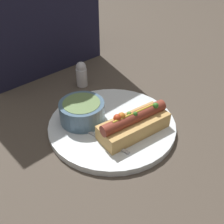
{
  "coord_description": "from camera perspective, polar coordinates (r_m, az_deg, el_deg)",
  "views": [
    {
      "loc": [
        -0.32,
        -0.34,
        0.4
      ],
      "look_at": [
        0.0,
        0.0,
        0.04
      ],
      "focal_mm": 42.0,
      "sensor_mm": 36.0,
      "label": 1
    }
  ],
  "objects": [
    {
      "name": "dinner_plate",
      "position": [
        0.61,
        0.0,
        -2.81
      ],
      "size": [
        0.29,
        0.29,
        0.02
      ],
      "color": "white",
      "rests_on": "ground_plane"
    },
    {
      "name": "hot_dog",
      "position": [
        0.56,
        4.77,
        -2.59
      ],
      "size": [
        0.17,
        0.08,
        0.06
      ],
      "rotation": [
        0.0,
        0.0,
        -0.14
      ],
      "color": "tan",
      "rests_on": "dinner_plate"
    },
    {
      "name": "ground_plane",
      "position": [
        0.61,
        0.0,
        -3.35
      ],
      "size": [
        4.0,
        4.0,
        0.0
      ],
      "primitive_type": "plane",
      "color": "#4C4238"
    },
    {
      "name": "soup_bowl",
      "position": [
        0.6,
        -6.54,
        0.31
      ],
      "size": [
        0.1,
        0.1,
        0.05
      ],
      "color": "slate",
      "rests_on": "dinner_plate"
    },
    {
      "name": "salt_shaker",
      "position": [
        0.76,
        -6.65,
        8.2
      ],
      "size": [
        0.03,
        0.03,
        0.07
      ],
      "color": "silver",
      "rests_on": "ground_plane"
    },
    {
      "name": "spoon",
      "position": [
        0.58,
        -5.22,
        -4.11
      ],
      "size": [
        0.04,
        0.15,
        0.01
      ],
      "rotation": [
        0.0,
        0.0,
        1.73
      ],
      "color": "#B7B7BC",
      "rests_on": "dinner_plate"
    }
  ]
}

